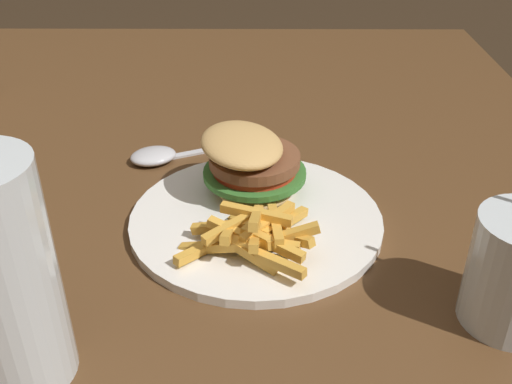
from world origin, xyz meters
name	(u,v)px	position (x,y,z in m)	size (l,w,h in m)	color
dining_table	(24,295)	(0.00, 0.00, 0.61)	(1.43, 1.38, 0.70)	brown
meal_plate_near	(253,194)	(0.03, -0.26, 0.73)	(0.27, 0.27, 0.09)	white
spoon	(159,155)	(0.15, -0.14, 0.71)	(0.10, 0.18, 0.02)	silver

